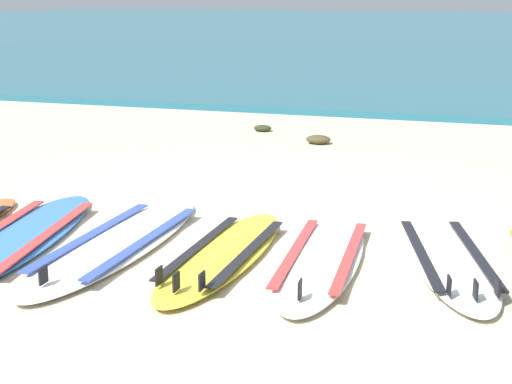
# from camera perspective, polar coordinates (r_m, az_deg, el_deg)

# --- Properties ---
(ground_plane) EXTENTS (80.00, 80.00, 0.00)m
(ground_plane) POSITION_cam_1_polar(r_m,az_deg,el_deg) (5.74, -2.53, -3.75)
(ground_plane) COLOR beige
(sea) EXTENTS (80.00, 60.00, 0.10)m
(sea) POSITION_cam_1_polar(r_m,az_deg,el_deg) (41.24, 15.41, 11.69)
(sea) COLOR #23667A
(sea) RESTS_ON ground
(surfboard_1) EXTENTS (0.99, 2.48, 0.18)m
(surfboard_1) POSITION_cam_1_polar(r_m,az_deg,el_deg) (6.00, -17.08, -3.23)
(surfboard_1) COLOR #3875CC
(surfboard_1) RESTS_ON ground
(surfboard_2) EXTENTS (0.64, 2.44, 0.18)m
(surfboard_2) POSITION_cam_1_polar(r_m,az_deg,el_deg) (5.71, -10.20, -3.70)
(surfboard_2) COLOR white
(surfboard_2) RESTS_ON ground
(surfboard_3) EXTENTS (0.53, 2.06, 0.18)m
(surfboard_3) POSITION_cam_1_polar(r_m,az_deg,el_deg) (5.39, -2.45, -4.61)
(surfboard_3) COLOR yellow
(surfboard_3) RESTS_ON ground
(surfboard_4) EXTENTS (0.66, 2.13, 0.18)m
(surfboard_4) POSITION_cam_1_polar(r_m,az_deg,el_deg) (5.32, 4.91, -4.91)
(surfboard_4) COLOR white
(surfboard_4) RESTS_ON ground
(surfboard_5) EXTENTS (1.04, 2.13, 0.18)m
(surfboard_5) POSITION_cam_1_polar(r_m,az_deg,el_deg) (5.46, 14.03, -4.77)
(surfboard_5) COLOR white
(surfboard_5) RESTS_ON ground
(seaweed_clump_near_shoreline) EXTENTS (0.30, 0.24, 0.11)m
(seaweed_clump_near_shoreline) POSITION_cam_1_polar(r_m,az_deg,el_deg) (9.48, 4.65, 3.91)
(seaweed_clump_near_shoreline) COLOR #4C4228
(seaweed_clump_near_shoreline) RESTS_ON ground
(seaweed_clump_mid_sand) EXTENTS (0.24, 0.19, 0.08)m
(seaweed_clump_mid_sand) POSITION_cam_1_polar(r_m,az_deg,el_deg) (10.30, 0.49, 4.76)
(seaweed_clump_mid_sand) COLOR #2D381E
(seaweed_clump_mid_sand) RESTS_ON ground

